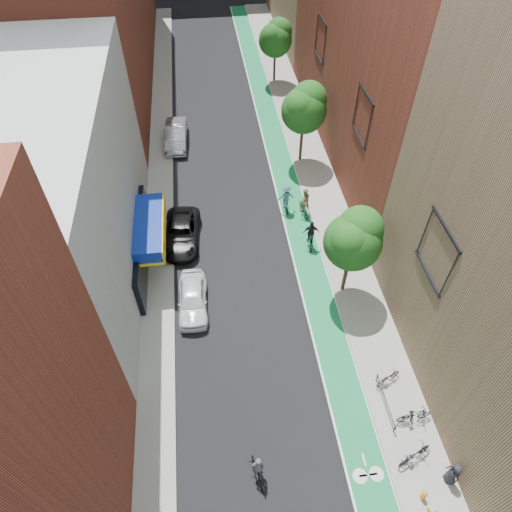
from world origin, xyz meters
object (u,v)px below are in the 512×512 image
object	(u,v)px
parked_car_black	(181,233)
cyclist_lane_far	(286,199)
cyclist_lead	(258,471)
pedestrian	(453,474)
fire_hydrant	(424,495)
cyclist_lane_near	(304,203)
parked_car_white	(193,299)
cyclist_lane_mid	(311,237)
parked_car_silver	(176,135)

from	to	relation	value
parked_car_black	cyclist_lane_far	xyz separation A→B (m)	(7.72, 2.28, 0.35)
cyclist_lead	pedestrian	distance (m)	8.89
parked_car_black	fire_hydrant	bearing A→B (deg)	-54.26
cyclist_lane_near	pedestrian	distance (m)	19.37
parked_car_black	pedestrian	world-z (taller)	pedestrian
parked_car_white	cyclist_lane_far	xyz separation A→B (m)	(7.15, 8.07, 0.32)
cyclist_lane_near	fire_hydrant	size ratio (longest dim) A/B	3.36
cyclist_lane_near	cyclist_lead	bearing A→B (deg)	62.26
parked_car_black	cyclist_lane_mid	size ratio (longest dim) A/B	2.33
parked_car_white	cyclist_lead	bearing A→B (deg)	-74.25
cyclist_lead	cyclist_lane_near	distance (m)	18.72
parked_car_silver	cyclist_lane_mid	size ratio (longest dim) A/B	2.28
cyclist_lane_near	fire_hydrant	xyz separation A→B (m)	(1.53, -19.72, -0.47)
parked_car_white	cyclist_lead	world-z (taller)	cyclist_lead
cyclist_lane_near	cyclist_lane_mid	size ratio (longest dim) A/B	1.01
parked_car_black	fire_hydrant	xyz separation A→B (m)	(10.49, -18.04, -0.21)
cyclist_lane_near	pedestrian	world-z (taller)	cyclist_lane_near
cyclist_lane_mid	cyclist_lane_far	world-z (taller)	cyclist_lane_far
cyclist_lead	cyclist_lane_near	size ratio (longest dim) A/B	0.89
parked_car_black	cyclist_lead	size ratio (longest dim) A/B	2.58
parked_car_white	fire_hydrant	bearing A→B (deg)	-49.54
cyclist_lead	cyclist_lane_far	xyz separation A→B (m)	(4.52, 18.40, 0.40)
parked_car_white	parked_car_silver	distance (m)	17.89
cyclist_lane_far	pedestrian	distance (m)	20.18
cyclist_lane_near	cyclist_lane_far	world-z (taller)	cyclist_lane_near
cyclist_lane_mid	pedestrian	world-z (taller)	cyclist_lane_mid
parked_car_white	parked_car_black	size ratio (longest dim) A/B	0.85
cyclist_lane_far	parked_car_silver	bearing A→B (deg)	-55.42
parked_car_white	parked_car_black	world-z (taller)	parked_car_white
cyclist_lane_near	parked_car_silver	bearing A→B (deg)	-58.39
cyclist_lane_near	pedestrian	size ratio (longest dim) A/B	1.40
cyclist_lane_far	fire_hydrant	bearing A→B (deg)	93.35
fire_hydrant	cyclist_lane_near	bearing A→B (deg)	94.43
parked_car_silver	cyclist_lane_far	world-z (taller)	cyclist_lane_far
parked_car_silver	parked_car_black	bearing A→B (deg)	-86.42
cyclist_lead	cyclist_lane_mid	world-z (taller)	cyclist_lane_mid
parked_car_white	parked_car_black	xyz separation A→B (m)	(-0.57, 5.79, -0.03)
parked_car_silver	pedestrian	world-z (taller)	pedestrian
pedestrian	parked_car_black	bearing A→B (deg)	-149.98
pedestrian	fire_hydrant	distance (m)	1.67
parked_car_silver	cyclist_lane_near	size ratio (longest dim) A/B	2.26
parked_car_silver	fire_hydrant	size ratio (longest dim) A/B	7.57
cyclist_lane_mid	pedestrian	size ratio (longest dim) A/B	1.38
parked_car_black	parked_car_silver	size ratio (longest dim) A/B	1.02
parked_car_silver	cyclist_lead	distance (m)	28.41
parked_car_white	parked_car_silver	bearing A→B (deg)	93.97
pedestrian	cyclist_lane_near	bearing A→B (deg)	-175.48
cyclist_lane_far	parked_car_white	bearing A→B (deg)	44.07
parked_car_white	parked_car_black	bearing A→B (deg)	97.10
parked_car_white	parked_car_silver	xyz separation A→B (m)	(-0.79, 17.87, 0.09)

